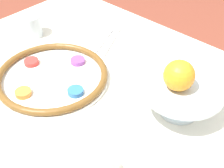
% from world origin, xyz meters
% --- Properties ---
extents(seder_plate, '(0.33, 0.33, 0.03)m').
position_xyz_m(seder_plate, '(-0.25, -0.03, 0.76)').
color(seder_plate, white).
rests_on(seder_plate, dining_table).
extents(fruit_stand, '(0.21, 0.21, 0.10)m').
position_xyz_m(fruit_stand, '(0.10, 0.11, 0.83)').
color(fruit_stand, silver).
rests_on(fruit_stand, dining_table).
extents(orange_fruit, '(0.07, 0.07, 0.07)m').
position_xyz_m(orange_fruit, '(0.10, 0.08, 0.88)').
color(orange_fruit, orange).
rests_on(orange_fruit, fruit_stand).
extents(napkin_roll, '(0.18, 0.07, 0.04)m').
position_xyz_m(napkin_roll, '(0.01, -0.13, 0.77)').
color(napkin_roll, white).
rests_on(napkin_roll, dining_table).
extents(cup_mid, '(0.08, 0.08, 0.08)m').
position_xyz_m(cup_mid, '(-0.51, 0.09, 0.78)').
color(cup_mid, silver).
rests_on(cup_mid, dining_table).
extents(fork_left, '(0.09, 0.19, 0.01)m').
position_xyz_m(fork_left, '(-0.30, 0.24, 0.75)').
color(fork_left, silver).
rests_on(fork_left, dining_table).
extents(fork_right, '(0.10, 0.19, 0.01)m').
position_xyz_m(fork_right, '(-0.27, 0.24, 0.75)').
color(fork_right, silver).
rests_on(fork_right, dining_table).
extents(spoon, '(0.17, 0.07, 0.01)m').
position_xyz_m(spoon, '(0.03, -0.17, 0.75)').
color(spoon, silver).
rests_on(spoon, dining_table).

